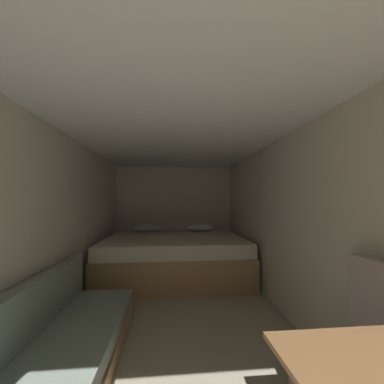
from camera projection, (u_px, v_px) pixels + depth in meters
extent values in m
plane|color=#A39984|center=(177.00, 330.00, 2.31)|extent=(7.11, 7.11, 0.00)
cube|color=beige|center=(174.00, 214.00, 4.92)|extent=(2.59, 0.05, 2.08)
cube|color=beige|center=(50.00, 230.00, 2.24)|extent=(0.05, 5.11, 2.08)
cube|color=beige|center=(293.00, 227.00, 2.47)|extent=(0.05, 5.11, 2.08)
cube|color=white|center=(177.00, 128.00, 2.40)|extent=(2.59, 5.11, 0.05)
cube|color=tan|center=(175.00, 263.00, 3.94)|extent=(2.37, 1.76, 0.50)
cube|color=beige|center=(175.00, 242.00, 3.95)|extent=(2.33, 1.72, 0.21)
ellipsoid|color=white|center=(148.00, 228.00, 4.57)|extent=(0.56, 0.33, 0.15)
ellipsoid|color=white|center=(200.00, 228.00, 4.67)|extent=(0.56, 0.33, 0.15)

